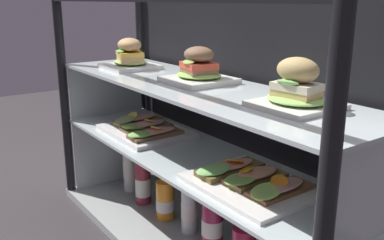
{
  "coord_description": "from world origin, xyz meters",
  "views": [
    {
      "loc": [
        1.09,
        -0.78,
        0.85
      ],
      "look_at": [
        0.0,
        0.0,
        0.47
      ],
      "focal_mm": 40.48,
      "sensor_mm": 36.0,
      "label": 1
    }
  ],
  "objects_px": {
    "open_sandwich_tray_center": "(250,180)",
    "juice_bottle_front_second": "(130,168)",
    "open_sandwich_tray_far_left": "(145,128)",
    "juice_bottle_back_right": "(165,199)",
    "plated_roll_sandwich_near_left_corner": "(130,57)",
    "plated_roll_sandwich_mid_left": "(200,70)",
    "plated_roll_sandwich_mid_right": "(296,90)",
    "juice_bottle_near_post": "(143,182)",
    "juice_bottle_front_middle": "(189,209)",
    "juice_bottle_front_fourth": "(212,225)"
  },
  "relations": [
    {
      "from": "open_sandwich_tray_center",
      "to": "juice_bottle_front_second",
      "type": "xyz_separation_m",
      "value": [
        -0.8,
        0.04,
        -0.24
      ]
    },
    {
      "from": "open_sandwich_tray_far_left",
      "to": "juice_bottle_back_right",
      "type": "relative_size",
      "value": 1.75
    },
    {
      "from": "plated_roll_sandwich_near_left_corner",
      "to": "open_sandwich_tray_center",
      "type": "relative_size",
      "value": 0.55
    },
    {
      "from": "juice_bottle_back_right",
      "to": "plated_roll_sandwich_mid_left",
      "type": "bearing_deg",
      "value": 2.53
    },
    {
      "from": "plated_roll_sandwich_near_left_corner",
      "to": "juice_bottle_back_right",
      "type": "relative_size",
      "value": 0.96
    },
    {
      "from": "juice_bottle_back_right",
      "to": "juice_bottle_front_second",
      "type": "bearing_deg",
      "value": 178.28
    },
    {
      "from": "open_sandwich_tray_center",
      "to": "plated_roll_sandwich_mid_right",
      "type": "bearing_deg",
      "value": 22.04
    },
    {
      "from": "plated_roll_sandwich_near_left_corner",
      "to": "juice_bottle_near_post",
      "type": "height_order",
      "value": "plated_roll_sandwich_near_left_corner"
    },
    {
      "from": "open_sandwich_tray_far_left",
      "to": "open_sandwich_tray_center",
      "type": "height_order",
      "value": "same"
    },
    {
      "from": "open_sandwich_tray_center",
      "to": "open_sandwich_tray_far_left",
      "type": "bearing_deg",
      "value": 179.29
    },
    {
      "from": "juice_bottle_front_second",
      "to": "juice_bottle_back_right",
      "type": "relative_size",
      "value": 1.28
    },
    {
      "from": "open_sandwich_tray_far_left",
      "to": "juice_bottle_near_post",
      "type": "relative_size",
      "value": 1.43
    },
    {
      "from": "open_sandwich_tray_far_left",
      "to": "juice_bottle_front_second",
      "type": "bearing_deg",
      "value": 170.28
    },
    {
      "from": "plated_roll_sandwich_near_left_corner",
      "to": "juice_bottle_front_middle",
      "type": "bearing_deg",
      "value": 8.33
    },
    {
      "from": "juice_bottle_near_post",
      "to": "juice_bottle_back_right",
      "type": "distance_m",
      "value": 0.16
    },
    {
      "from": "plated_roll_sandwich_near_left_corner",
      "to": "plated_roll_sandwich_mid_left",
      "type": "relative_size",
      "value": 0.97
    },
    {
      "from": "plated_roll_sandwich_mid_right",
      "to": "juice_bottle_back_right",
      "type": "xyz_separation_m",
      "value": [
        -0.6,
        -0.01,
        -0.53
      ]
    },
    {
      "from": "plated_roll_sandwich_mid_left",
      "to": "juice_bottle_front_middle",
      "type": "xyz_separation_m",
      "value": [
        -0.07,
        0.01,
        -0.51
      ]
    },
    {
      "from": "juice_bottle_near_post",
      "to": "juice_bottle_front_middle",
      "type": "height_order",
      "value": "juice_bottle_near_post"
    },
    {
      "from": "open_sandwich_tray_far_left",
      "to": "juice_bottle_front_fourth",
      "type": "xyz_separation_m",
      "value": [
        0.38,
        0.03,
        -0.24
      ]
    },
    {
      "from": "juice_bottle_back_right",
      "to": "juice_bottle_front_middle",
      "type": "distance_m",
      "value": 0.14
    },
    {
      "from": "juice_bottle_back_right",
      "to": "plated_roll_sandwich_mid_right",
      "type": "bearing_deg",
      "value": 0.75
    },
    {
      "from": "plated_roll_sandwich_near_left_corner",
      "to": "open_sandwich_tray_center",
      "type": "height_order",
      "value": "plated_roll_sandwich_near_left_corner"
    },
    {
      "from": "open_sandwich_tray_far_left",
      "to": "juice_bottle_front_second",
      "type": "distance_m",
      "value": 0.32
    },
    {
      "from": "plated_roll_sandwich_mid_right",
      "to": "juice_bottle_front_fourth",
      "type": "xyz_separation_m",
      "value": [
        -0.31,
        -0.0,
        -0.5
      ]
    },
    {
      "from": "juice_bottle_front_second",
      "to": "juice_bottle_front_fourth",
      "type": "relative_size",
      "value": 1.02
    },
    {
      "from": "juice_bottle_back_right",
      "to": "juice_bottle_front_fourth",
      "type": "xyz_separation_m",
      "value": [
        0.29,
        0.0,
        0.02
      ]
    },
    {
      "from": "plated_roll_sandwich_mid_left",
      "to": "juice_bottle_back_right",
      "type": "distance_m",
      "value": 0.56
    },
    {
      "from": "juice_bottle_near_post",
      "to": "juice_bottle_front_fourth",
      "type": "xyz_separation_m",
      "value": [
        0.45,
        0.01,
        0.01
      ]
    },
    {
      "from": "juice_bottle_front_second",
      "to": "juice_bottle_front_middle",
      "type": "height_order",
      "value": "juice_bottle_front_second"
    },
    {
      "from": "juice_bottle_front_fourth",
      "to": "plated_roll_sandwich_near_left_corner",
      "type": "bearing_deg",
      "value": -175.83
    },
    {
      "from": "plated_roll_sandwich_mid_right",
      "to": "open_sandwich_tray_far_left",
      "type": "distance_m",
      "value": 0.74
    },
    {
      "from": "plated_roll_sandwich_mid_left",
      "to": "open_sandwich_tray_center",
      "type": "xyz_separation_m",
      "value": [
        0.29,
        -0.04,
        -0.26
      ]
    },
    {
      "from": "plated_roll_sandwich_mid_right",
      "to": "juice_bottle_front_fourth",
      "type": "distance_m",
      "value": 0.59
    },
    {
      "from": "plated_roll_sandwich_mid_right",
      "to": "juice_bottle_front_second",
      "type": "height_order",
      "value": "plated_roll_sandwich_mid_right"
    },
    {
      "from": "plated_roll_sandwich_near_left_corner",
      "to": "juice_bottle_back_right",
      "type": "distance_m",
      "value": 0.56
    },
    {
      "from": "juice_bottle_near_post",
      "to": "plated_roll_sandwich_mid_right",
      "type": "bearing_deg",
      "value": 0.96
    },
    {
      "from": "juice_bottle_front_fourth",
      "to": "juice_bottle_front_second",
      "type": "bearing_deg",
      "value": 179.59
    },
    {
      "from": "open_sandwich_tray_center",
      "to": "juice_bottle_front_second",
      "type": "bearing_deg",
      "value": 176.91
    },
    {
      "from": "juice_bottle_back_right",
      "to": "juice_bottle_front_middle",
      "type": "xyz_separation_m",
      "value": [
        0.14,
        0.02,
        0.01
      ]
    },
    {
      "from": "plated_roll_sandwich_mid_left",
      "to": "juice_bottle_front_fourth",
      "type": "bearing_deg",
      "value": -2.94
    },
    {
      "from": "open_sandwich_tray_far_left",
      "to": "juice_bottle_near_post",
      "type": "height_order",
      "value": "open_sandwich_tray_far_left"
    },
    {
      "from": "open_sandwich_tray_far_left",
      "to": "open_sandwich_tray_center",
      "type": "distance_m",
      "value": 0.59
    },
    {
      "from": "open_sandwich_tray_far_left",
      "to": "juice_bottle_back_right",
      "type": "xyz_separation_m",
      "value": [
        0.09,
        0.03,
        -0.27
      ]
    },
    {
      "from": "juice_bottle_back_right",
      "to": "juice_bottle_front_middle",
      "type": "bearing_deg",
      "value": 7.44
    },
    {
      "from": "plated_roll_sandwich_near_left_corner",
      "to": "juice_bottle_back_right",
      "type": "bearing_deg",
      "value": 8.97
    },
    {
      "from": "juice_bottle_near_post",
      "to": "juice_bottle_back_right",
      "type": "height_order",
      "value": "juice_bottle_near_post"
    },
    {
      "from": "juice_bottle_front_middle",
      "to": "open_sandwich_tray_far_left",
      "type": "bearing_deg",
      "value": -169.05
    },
    {
      "from": "open_sandwich_tray_center",
      "to": "juice_bottle_near_post",
      "type": "xyz_separation_m",
      "value": [
        -0.66,
        0.03,
        -0.25
      ]
    },
    {
      "from": "juice_bottle_front_fourth",
      "to": "plated_roll_sandwich_mid_right",
      "type": "bearing_deg",
      "value": 0.53
    }
  ]
}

